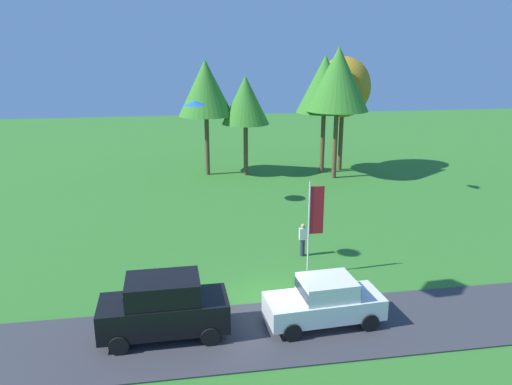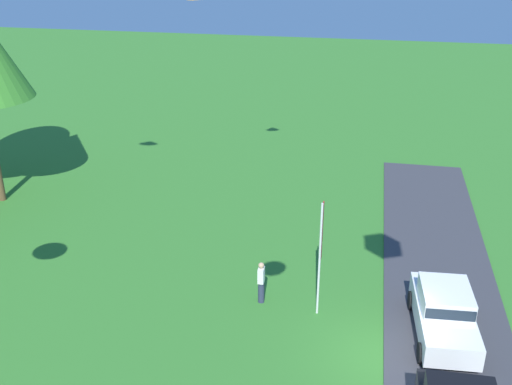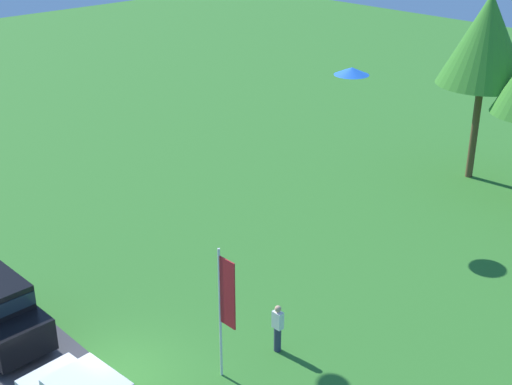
# 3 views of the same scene
# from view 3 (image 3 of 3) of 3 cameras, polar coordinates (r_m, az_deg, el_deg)

# --- Properties ---
(ground_plane) EXTENTS (120.00, 120.00, 0.00)m
(ground_plane) POSITION_cam_3_polar(r_m,az_deg,el_deg) (23.25, -11.10, -14.25)
(ground_plane) COLOR #337528
(person_on_lawn) EXTENTS (0.36, 0.24, 1.71)m
(person_on_lawn) POSITION_cam_3_polar(r_m,az_deg,el_deg) (23.40, 1.75, -10.77)
(person_on_lawn) COLOR #2D334C
(person_on_lawn) RESTS_ON ground
(tree_far_right) EXTENTS (4.40, 4.40, 9.29)m
(tree_far_right) POSITION_cam_3_polar(r_m,az_deg,el_deg) (36.37, 17.96, 11.54)
(tree_far_right) COLOR brown
(tree_far_right) RESTS_ON ground
(flag_banner) EXTENTS (0.71, 0.08, 4.47)m
(flag_banner) POSITION_cam_3_polar(r_m,az_deg,el_deg) (21.14, -2.49, -8.63)
(flag_banner) COLOR silver
(flag_banner) RESTS_ON ground
(kite_delta_low_drifter) EXTENTS (1.91, 1.91, 0.32)m
(kite_delta_low_drifter) POSITION_cam_3_polar(r_m,az_deg,el_deg) (30.16, 7.67, 9.61)
(kite_delta_low_drifter) COLOR blue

